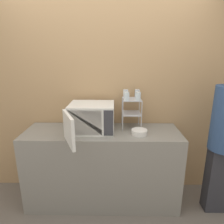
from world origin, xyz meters
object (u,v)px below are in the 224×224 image
(glass_front_left, at_px, (127,96))
(bowl, at_px, (139,132))
(dish_rack, at_px, (132,107))
(glass_back_left, at_px, (126,93))
(microwave, at_px, (91,118))
(glass_front_right, at_px, (138,96))
(glass_back_right, at_px, (137,93))

(glass_front_left, xyz_separation_m, bowl, (0.14, -0.15, -0.38))
(dish_rack, xyz_separation_m, glass_back_left, (-0.07, 0.08, 0.15))
(microwave, relative_size, dish_rack, 2.18)
(dish_rack, relative_size, glass_front_right, 3.73)
(glass_front_right, bearing_deg, dish_rack, 127.51)
(microwave, distance_m, dish_rack, 0.50)
(glass_front_left, height_order, glass_back_left, same)
(microwave, bearing_deg, glass_back_right, 21.53)
(glass_front_left, bearing_deg, dish_rack, 51.60)
(glass_back_right, xyz_separation_m, glass_front_right, (-0.01, -0.17, 0.00))
(glass_back_left, bearing_deg, bowl, -64.73)
(glass_front_left, height_order, glass_back_right, same)
(bowl, bearing_deg, dish_rack, 107.91)
(glass_back_left, relative_size, bowl, 0.54)
(dish_rack, xyz_separation_m, glass_front_left, (-0.07, -0.08, 0.15))
(dish_rack, height_order, glass_front_left, glass_front_left)
(glass_back_right, distance_m, glass_front_right, 0.17)
(microwave, relative_size, glass_front_right, 8.15)
(dish_rack, distance_m, glass_back_right, 0.18)
(glass_back_right, distance_m, glass_back_left, 0.14)
(dish_rack, xyz_separation_m, glass_back_right, (0.07, 0.08, 0.15))
(bowl, bearing_deg, glass_front_left, 133.44)
(dish_rack, distance_m, glass_back_left, 0.18)
(glass_front_left, relative_size, glass_front_right, 1.00)
(glass_front_left, height_order, bowl, glass_front_left)
(glass_back_left, bearing_deg, glass_back_right, 3.51)
(glass_front_right, bearing_deg, glass_back_right, 87.56)
(glass_front_right, distance_m, glass_back_left, 0.21)
(dish_rack, height_order, glass_back_right, glass_back_right)
(dish_rack, bearing_deg, glass_back_right, 49.64)
(glass_back_left, bearing_deg, glass_front_left, -88.44)
(microwave, height_order, dish_rack, dish_rack)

